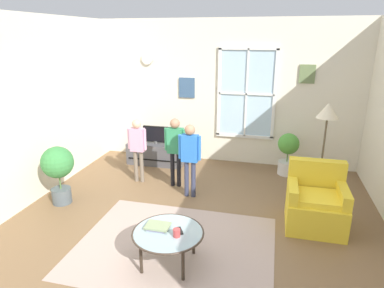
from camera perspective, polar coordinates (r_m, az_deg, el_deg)
ground_plane at (r=4.49m, az=-1.01°, el=-16.19°), size 5.82×6.59×0.02m
back_wall at (r=6.79m, az=5.76°, el=8.65°), size 5.22×0.17×2.84m
area_rug at (r=4.39m, az=-2.89°, el=-16.85°), size 2.43×1.91×0.01m
tv_stand at (r=6.88m, az=-6.08°, el=-1.58°), size 1.14×0.45×0.44m
television at (r=6.76m, az=-6.20°, el=1.65°), size 0.51×0.08×0.35m
armchair at (r=4.94m, az=20.29°, el=-9.51°), size 0.76×0.74×0.87m
coffee_table at (r=3.91m, az=-4.10°, el=-14.99°), size 0.82×0.82×0.42m
book_stack at (r=3.96m, az=-5.85°, el=-13.76°), size 0.27×0.20×0.04m
cup at (r=3.79m, az=-2.63°, el=-14.86°), size 0.08×0.08×0.09m
remote_near_books at (r=3.89m, az=-2.03°, el=-14.55°), size 0.11×0.14×0.02m
person_blue_shirt at (r=5.27m, az=-0.37°, el=-1.45°), size 0.36×0.17×1.21m
person_green_shirt at (r=5.66m, az=-2.87°, el=-0.10°), size 0.36×0.17×1.21m
person_pink_shirt at (r=5.91m, az=-9.26°, el=0.11°), size 0.35×0.16×1.15m
potted_plant_by_window at (r=6.49m, az=16.01°, el=-1.22°), size 0.39×0.39×0.80m
potted_plant_corner at (r=5.51m, az=-21.84°, el=-3.75°), size 0.49×0.49×0.92m
floor_lamp at (r=5.25m, az=21.98°, el=3.67°), size 0.32×0.32×1.60m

